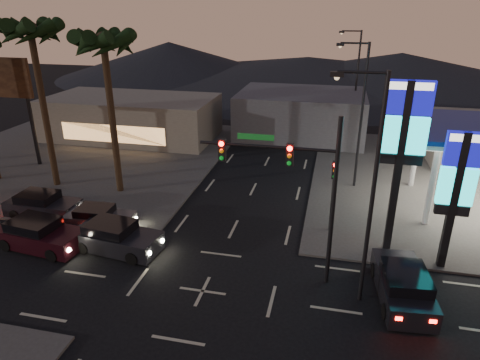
% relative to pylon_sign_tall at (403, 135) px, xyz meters
% --- Properties ---
extents(ground, '(140.00, 140.00, 0.00)m').
position_rel_pylon_sign_tall_xyz_m(ground, '(-8.50, -5.50, -6.39)').
color(ground, black).
rests_on(ground, ground).
extents(corner_lot_nw, '(24.00, 24.00, 0.12)m').
position_rel_pylon_sign_tall_xyz_m(corner_lot_nw, '(-24.50, 10.50, -6.33)').
color(corner_lot_nw, '#47443F').
rests_on(corner_lot_nw, ground).
extents(pylon_sign_tall, '(2.20, 0.35, 9.00)m').
position_rel_pylon_sign_tall_xyz_m(pylon_sign_tall, '(0.00, 0.00, 0.00)').
color(pylon_sign_tall, black).
rests_on(pylon_sign_tall, ground).
extents(pylon_sign_short, '(1.60, 0.35, 7.00)m').
position_rel_pylon_sign_tall_xyz_m(pylon_sign_short, '(2.50, -1.00, -1.74)').
color(pylon_sign_short, black).
rests_on(pylon_sign_short, ground).
extents(traffic_signal_mast, '(6.10, 0.39, 8.00)m').
position_rel_pylon_sign_tall_xyz_m(traffic_signal_mast, '(-4.74, -3.51, -1.17)').
color(traffic_signal_mast, black).
rests_on(traffic_signal_mast, ground).
extents(pedestal_signal, '(0.32, 0.39, 4.30)m').
position_rel_pylon_sign_tall_xyz_m(pedestal_signal, '(-3.00, 1.48, -3.47)').
color(pedestal_signal, black).
rests_on(pedestal_signal, ground).
extents(streetlight_near, '(2.14, 0.25, 10.00)m').
position_rel_pylon_sign_tall_xyz_m(streetlight_near, '(-1.71, -4.50, -0.68)').
color(streetlight_near, black).
rests_on(streetlight_near, ground).
extents(streetlight_mid, '(2.14, 0.25, 10.00)m').
position_rel_pylon_sign_tall_xyz_m(streetlight_mid, '(-1.71, 8.50, -0.68)').
color(streetlight_mid, black).
rests_on(streetlight_mid, ground).
extents(streetlight_far, '(2.14, 0.25, 10.00)m').
position_rel_pylon_sign_tall_xyz_m(streetlight_far, '(-1.71, 22.50, -0.68)').
color(streetlight_far, black).
rests_on(streetlight_far, ground).
extents(palm_a, '(4.41, 4.41, 10.86)m').
position_rel_pylon_sign_tall_xyz_m(palm_a, '(-17.50, 4.00, 3.03)').
color(palm_a, black).
rests_on(palm_a, ground).
extents(palm_b, '(4.41, 4.41, 11.46)m').
position_rel_pylon_sign_tall_xyz_m(palm_b, '(-22.50, 4.00, 3.58)').
color(palm_b, black).
rests_on(palm_b, ground).
extents(building_far_west, '(16.00, 8.00, 4.00)m').
position_rel_pylon_sign_tall_xyz_m(building_far_west, '(-22.50, 16.50, -4.39)').
color(building_far_west, '#726B5B').
rests_on(building_far_west, ground).
extents(building_far_mid, '(12.00, 9.00, 4.40)m').
position_rel_pylon_sign_tall_xyz_m(building_far_mid, '(-6.50, 20.50, -4.19)').
color(building_far_mid, '#4C4C51').
rests_on(building_far_mid, ground).
extents(hill_left, '(40.00, 40.00, 6.00)m').
position_rel_pylon_sign_tall_xyz_m(hill_left, '(-33.50, 54.50, -3.39)').
color(hill_left, black).
rests_on(hill_left, ground).
extents(hill_right, '(50.00, 50.00, 5.00)m').
position_rel_pylon_sign_tall_xyz_m(hill_right, '(6.50, 54.50, -3.89)').
color(hill_right, black).
rests_on(hill_right, ground).
extents(hill_center, '(60.00, 60.00, 4.00)m').
position_rel_pylon_sign_tall_xyz_m(hill_center, '(-8.50, 54.50, -4.39)').
color(hill_center, black).
rests_on(hill_center, ground).
extents(car_lane_a_front, '(5.01, 2.53, 1.58)m').
position_rel_pylon_sign_tall_xyz_m(car_lane_a_front, '(-14.07, -3.07, -5.66)').
color(car_lane_a_front, black).
rests_on(car_lane_a_front, ground).
extents(car_lane_a_mid, '(5.07, 2.54, 1.60)m').
position_rel_pylon_sign_tall_xyz_m(car_lane_a_mid, '(-18.21, -3.71, -5.65)').
color(car_lane_a_mid, black).
rests_on(car_lane_a_mid, ground).
extents(car_lane_b_front, '(4.16, 1.91, 1.33)m').
position_rel_pylon_sign_tall_xyz_m(car_lane_b_front, '(-16.19, -1.08, -5.78)').
color(car_lane_b_front, '#515153').
rests_on(car_lane_b_front, ground).
extents(car_lane_b_mid, '(4.60, 1.98, 1.49)m').
position_rel_pylon_sign_tall_xyz_m(car_lane_b_mid, '(-20.43, -0.39, -5.70)').
color(car_lane_b_mid, black).
rests_on(car_lane_b_mid, ground).
extents(suv_station, '(2.42, 4.91, 1.58)m').
position_rel_pylon_sign_tall_xyz_m(suv_station, '(0.30, -4.07, -5.66)').
color(suv_station, black).
rests_on(suv_station, ground).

